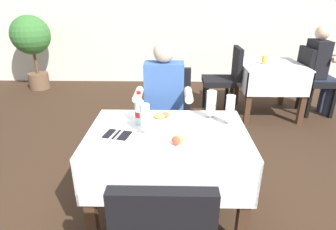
{
  "coord_description": "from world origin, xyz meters",
  "views": [
    {
      "loc": [
        0.16,
        -1.64,
        1.62
      ],
      "look_at": [
        0.13,
        0.23,
        0.83
      ],
      "focal_mm": 29.9,
      "sensor_mm": 36.0,
      "label": 1
    }
  ],
  "objects_px": {
    "cola_bottle_primary": "(139,110)",
    "background_patron": "(320,66)",
    "napkin_cutlery_set": "(117,134)",
    "chair_far_diner_seat": "(169,113)",
    "plate_far_diner": "(160,118)",
    "background_dining_table": "(269,77)",
    "background_chair_left": "(225,77)",
    "potted_plant_corner": "(32,40)",
    "seated_diner_far": "(164,102)",
    "main_dining_table": "(168,153)",
    "beer_glass_right": "(211,105)",
    "beer_glass_middle": "(230,110)",
    "background_table_tumbler": "(264,60)",
    "beer_glass_left": "(145,118)",
    "plate_near_camera": "(179,142)",
    "background_chair_right": "(314,77)"
  },
  "relations": [
    {
      "from": "plate_far_diner",
      "to": "main_dining_table",
      "type": "bearing_deg",
      "value": -72.54
    },
    {
      "from": "beer_glass_middle",
      "to": "napkin_cutlery_set",
      "type": "xyz_separation_m",
      "value": [
        -0.79,
        -0.19,
        -0.11
      ]
    },
    {
      "from": "background_patron",
      "to": "potted_plant_corner",
      "type": "xyz_separation_m",
      "value": [
        -4.58,
        1.12,
        0.18
      ]
    },
    {
      "from": "seated_diner_far",
      "to": "beer_glass_middle",
      "type": "relative_size",
      "value": 5.57
    },
    {
      "from": "napkin_cutlery_set",
      "to": "background_patron",
      "type": "bearing_deg",
      "value": 42.41
    },
    {
      "from": "main_dining_table",
      "to": "napkin_cutlery_set",
      "type": "relative_size",
      "value": 5.71
    },
    {
      "from": "chair_far_diner_seat",
      "to": "background_chair_left",
      "type": "relative_size",
      "value": 1.0
    },
    {
      "from": "beer_glass_right",
      "to": "background_chair_right",
      "type": "bearing_deg",
      "value": 48.3
    },
    {
      "from": "beer_glass_left",
      "to": "beer_glass_right",
      "type": "distance_m",
      "value": 0.55
    },
    {
      "from": "seated_diner_far",
      "to": "beer_glass_left",
      "type": "distance_m",
      "value": 0.74
    },
    {
      "from": "main_dining_table",
      "to": "plate_near_camera",
      "type": "relative_size",
      "value": 4.85
    },
    {
      "from": "beer_glass_right",
      "to": "background_patron",
      "type": "bearing_deg",
      "value": 47.49
    },
    {
      "from": "napkin_cutlery_set",
      "to": "potted_plant_corner",
      "type": "relative_size",
      "value": 0.15
    },
    {
      "from": "background_dining_table",
      "to": "background_table_tumbler",
      "type": "relative_size",
      "value": 7.97
    },
    {
      "from": "cola_bottle_primary",
      "to": "potted_plant_corner",
      "type": "bearing_deg",
      "value": 125.89
    },
    {
      "from": "seated_diner_far",
      "to": "plate_near_camera",
      "type": "relative_size",
      "value": 5.46
    },
    {
      "from": "background_dining_table",
      "to": "potted_plant_corner",
      "type": "distance_m",
      "value": 4.07
    },
    {
      "from": "beer_glass_middle",
      "to": "background_chair_right",
      "type": "xyz_separation_m",
      "value": [
        1.59,
        2.03,
        -0.31
      ]
    },
    {
      "from": "potted_plant_corner",
      "to": "background_patron",
      "type": "bearing_deg",
      "value": -13.8
    },
    {
      "from": "beer_glass_right",
      "to": "background_chair_left",
      "type": "height_order",
      "value": "background_chair_left"
    },
    {
      "from": "background_patron",
      "to": "chair_far_diner_seat",
      "type": "bearing_deg",
      "value": -146.71
    },
    {
      "from": "background_patron",
      "to": "background_table_tumbler",
      "type": "xyz_separation_m",
      "value": [
        -0.79,
        -0.03,
        0.09
      ]
    },
    {
      "from": "seated_diner_far",
      "to": "background_dining_table",
      "type": "bearing_deg",
      "value": 45.48
    },
    {
      "from": "beer_glass_middle",
      "to": "cola_bottle_primary",
      "type": "bearing_deg",
      "value": -179.75
    },
    {
      "from": "plate_far_diner",
      "to": "background_dining_table",
      "type": "bearing_deg",
      "value": 53.14
    },
    {
      "from": "beer_glass_right",
      "to": "plate_far_diner",
      "type": "bearing_deg",
      "value": -174.62
    },
    {
      "from": "background_table_tumbler",
      "to": "plate_far_diner",
      "type": "bearing_deg",
      "value": -125.08
    },
    {
      "from": "background_chair_left",
      "to": "background_dining_table",
      "type": "bearing_deg",
      "value": -0.0
    },
    {
      "from": "plate_far_diner",
      "to": "background_chair_right",
      "type": "distance_m",
      "value": 2.87
    },
    {
      "from": "plate_near_camera",
      "to": "background_patron",
      "type": "distance_m",
      "value": 3.09
    },
    {
      "from": "napkin_cutlery_set",
      "to": "background_dining_table",
      "type": "bearing_deg",
      "value": 51.76
    },
    {
      "from": "chair_far_diner_seat",
      "to": "beer_glass_middle",
      "type": "distance_m",
      "value": 0.86
    },
    {
      "from": "plate_near_camera",
      "to": "background_chair_right",
      "type": "bearing_deg",
      "value": 50.03
    },
    {
      "from": "main_dining_table",
      "to": "chair_far_diner_seat",
      "type": "height_order",
      "value": "chair_far_diner_seat"
    },
    {
      "from": "chair_far_diner_seat",
      "to": "main_dining_table",
      "type": "bearing_deg",
      "value": -90.0
    },
    {
      "from": "plate_far_diner",
      "to": "cola_bottle_primary",
      "type": "bearing_deg",
      "value": -151.95
    },
    {
      "from": "plate_near_camera",
      "to": "potted_plant_corner",
      "type": "relative_size",
      "value": 0.17
    },
    {
      "from": "beer_glass_left",
      "to": "potted_plant_corner",
      "type": "relative_size",
      "value": 0.16
    },
    {
      "from": "seated_diner_far",
      "to": "plate_far_diner",
      "type": "bearing_deg",
      "value": -91.45
    },
    {
      "from": "background_chair_left",
      "to": "potted_plant_corner",
      "type": "height_order",
      "value": "potted_plant_corner"
    },
    {
      "from": "cola_bottle_primary",
      "to": "napkin_cutlery_set",
      "type": "bearing_deg",
      "value": -126.14
    },
    {
      "from": "beer_glass_right",
      "to": "background_chair_right",
      "type": "xyz_separation_m",
      "value": [
        1.71,
        1.92,
        -0.31
      ]
    },
    {
      "from": "napkin_cutlery_set",
      "to": "chair_far_diner_seat",
      "type": "bearing_deg",
      "value": 67.96
    },
    {
      "from": "seated_diner_far",
      "to": "main_dining_table",
      "type": "bearing_deg",
      "value": -85.82
    },
    {
      "from": "plate_near_camera",
      "to": "background_patron",
      "type": "height_order",
      "value": "background_patron"
    },
    {
      "from": "cola_bottle_primary",
      "to": "potted_plant_corner",
      "type": "height_order",
      "value": "potted_plant_corner"
    },
    {
      "from": "plate_far_diner",
      "to": "background_chair_left",
      "type": "xyz_separation_m",
      "value": [
        0.83,
        1.95,
        -0.21
      ]
    },
    {
      "from": "cola_bottle_primary",
      "to": "background_patron",
      "type": "xyz_separation_m",
      "value": [
        2.29,
        2.03,
        -0.15
      ]
    },
    {
      "from": "beer_glass_right",
      "to": "background_table_tumbler",
      "type": "height_order",
      "value": "beer_glass_right"
    },
    {
      "from": "beer_glass_left",
      "to": "beer_glass_middle",
      "type": "bearing_deg",
      "value": 15.08
    }
  ]
}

